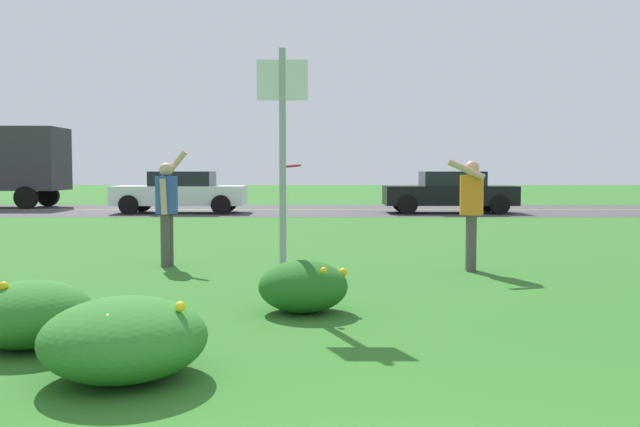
% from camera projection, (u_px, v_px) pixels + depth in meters
% --- Properties ---
extents(ground_plane, '(120.00, 120.00, 0.00)m').
position_uv_depth(ground_plane, '(346.00, 243.00, 14.28)').
color(ground_plane, '#2D6B23').
extents(highway_strip, '(120.00, 8.15, 0.01)m').
position_uv_depth(highway_strip, '(334.00, 210.00, 26.22)').
color(highway_strip, '#424244').
rests_on(highway_strip, ground).
extents(highway_center_stripe, '(120.00, 0.16, 0.00)m').
position_uv_depth(highway_center_stripe, '(334.00, 210.00, 26.22)').
color(highway_center_stripe, yellow).
rests_on(highway_center_stripe, ground).
extents(daylily_clump_front_left, '(1.02, 1.03, 0.58)m').
position_uv_depth(daylily_clump_front_left, '(30.00, 314.00, 5.80)').
color(daylily_clump_front_left, '#2D7526').
rests_on(daylily_clump_front_left, ground).
extents(daylily_clump_front_center, '(0.93, 0.86, 0.54)m').
position_uv_depth(daylily_clump_front_center, '(303.00, 286.00, 7.22)').
color(daylily_clump_front_center, '#23661E').
rests_on(daylily_clump_front_center, ground).
extents(daylily_clump_near_camera, '(1.16, 1.23, 0.57)m').
position_uv_depth(daylily_clump_near_camera, '(124.00, 338.00, 4.91)').
color(daylily_clump_near_camera, '#2D7526').
rests_on(daylily_clump_near_camera, ground).
extents(sign_post_near_path, '(0.56, 0.10, 2.81)m').
position_uv_depth(sign_post_near_path, '(282.00, 150.00, 7.75)').
color(sign_post_near_path, '#93969B').
rests_on(sign_post_near_path, ground).
extents(person_thrower_blue_shirt, '(0.47, 0.51, 1.79)m').
position_uv_depth(person_thrower_blue_shirt, '(167.00, 204.00, 10.71)').
color(person_thrower_blue_shirt, '#2D4C9E').
rests_on(person_thrower_blue_shirt, ground).
extents(person_catcher_orange_shirt, '(0.56, 0.51, 1.64)m').
position_uv_depth(person_catcher_orange_shirt, '(471.00, 205.00, 10.19)').
color(person_catcher_orange_shirt, orange).
rests_on(person_catcher_orange_shirt, ground).
extents(frisbee_red, '(0.28, 0.28, 0.06)m').
position_uv_depth(frisbee_red, '(292.00, 166.00, 10.46)').
color(frisbee_red, red).
extents(car_black_center_left, '(4.50, 2.00, 1.45)m').
position_uv_depth(car_black_center_left, '(449.00, 192.00, 24.35)').
color(car_black_center_left, black).
rests_on(car_black_center_left, ground).
extents(car_white_center_right, '(4.50, 2.00, 1.45)m').
position_uv_depth(car_white_center_right, '(180.00, 192.00, 24.35)').
color(car_white_center_right, silver).
rests_on(car_white_center_right, ground).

